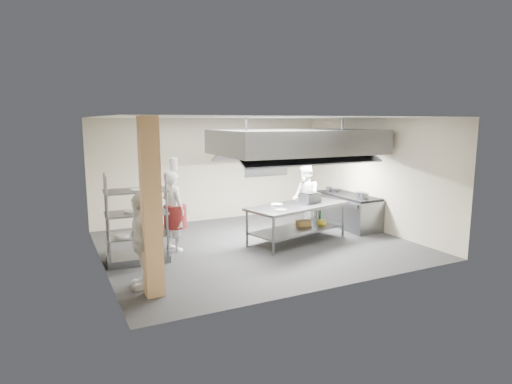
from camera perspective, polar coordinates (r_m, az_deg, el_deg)
name	(u,v)px	position (r m, az deg, el deg)	size (l,w,h in m)	color
floor	(257,244)	(10.29, 0.19, -7.01)	(7.00, 7.00, 0.00)	#28282A
ceiling	(258,117)	(9.87, 0.20, 9.93)	(7.00, 7.00, 0.00)	silver
wall_back	(212,170)	(12.71, -5.84, 3.00)	(7.00, 7.00, 0.00)	#B4A98F
wall_left	(99,194)	(9.00, -20.19, -0.20)	(6.00, 6.00, 0.00)	#B4A98F
wall_right	(374,174)	(11.94, 15.43, 2.29)	(6.00, 6.00, 0.00)	#B4A98F
column	(151,208)	(7.24, -13.81, -2.12)	(0.30, 0.30, 3.00)	#E4AC74
exhaust_hood	(297,142)	(10.87, 5.44, 6.68)	(4.00, 2.50, 0.60)	slate
hood_strip_a	(265,156)	(10.44, 1.19, 4.85)	(1.60, 0.12, 0.04)	white
hood_strip_b	(326,153)	(11.38, 9.29, 5.11)	(1.60, 0.12, 0.04)	white
wall_shelf	(269,167)	(13.30, 1.70, 3.33)	(1.50, 0.28, 0.04)	slate
island	(297,223)	(10.51, 5.48, -4.14)	(2.58, 1.07, 0.91)	slate
island_worktop	(297,206)	(10.42, 5.52, -1.87)	(2.58, 1.07, 0.06)	slate
island_undershelf	(297,229)	(10.55, 5.47, -4.96)	(2.37, 0.97, 0.04)	slate
pass_rack	(136,218)	(9.20, -15.65, -3.35)	(1.25, 0.73, 1.87)	gray
cooking_range	(348,211)	(12.22, 12.18, -2.56)	(0.80, 2.00, 0.84)	slate
range_top	(349,196)	(12.14, 12.26, -0.48)	(0.78, 1.96, 0.06)	black
chef_head	(173,211)	(9.84, -11.00, -2.44)	(0.67, 0.44, 1.84)	silver
chef_line	(305,197)	(11.76, 6.61, -0.63)	(0.85, 0.66, 1.74)	white
chef_plating	(141,241)	(7.80, -15.06, -6.31)	(0.99, 0.41, 1.69)	silver
griddle	(310,198)	(10.76, 7.19, -0.77)	(0.46, 0.36, 0.22)	slate
wicker_basket	(303,223)	(10.79, 6.35, -4.15)	(0.33, 0.23, 0.14)	brown
stockpot	(361,195)	(11.63, 13.77, -0.39)	(0.25, 0.25, 0.17)	gray
plate_stack	(137,234)	(9.28, -15.56, -5.38)	(0.28, 0.28, 0.05)	white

